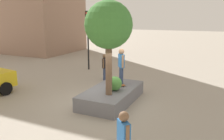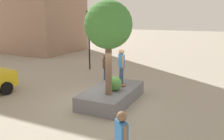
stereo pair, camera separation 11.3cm
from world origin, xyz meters
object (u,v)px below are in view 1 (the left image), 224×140
Objects in this scene: plaza_tree at (109,26)px; traffic_light_corner at (88,30)px; skateboard at (121,84)px; pedestrian_crossing at (124,138)px; planter_ledge at (112,95)px; passerby_with_bag at (105,65)px; skateboarder at (121,64)px.

plaza_tree is 7.95m from traffic_light_corner.
pedestrian_crossing is at bearing -156.97° from skateboard.
planter_ledge is at bearing -140.77° from traffic_light_corner.
passerby_with_bag is at bearing -131.63° from traffic_light_corner.
skateboarder is 3.49m from passerby_with_bag.
pedestrian_crossing is at bearing -156.97° from skateboarder.
pedestrian_crossing reaches higher than skateboard.
traffic_light_corner is (6.35, 4.74, -0.61)m from plaza_tree.
skateboard is (1.56, 0.06, -2.89)m from plaza_tree.
plaza_tree is 5.42m from passerby_with_bag.
passerby_with_bag is (2.60, 2.20, -0.76)m from skateboarder.
passerby_with_bag reaches higher than skateboard.
plaza_tree is 2.44m from skateboarder.
skateboarder is at bearing -135.72° from traffic_light_corner.
pedestrian_crossing is (-10.06, -6.92, -2.02)m from traffic_light_corner.
pedestrian_crossing is (-4.53, -2.40, 0.65)m from planter_ledge.
planter_ledge is at bearing 15.30° from plaza_tree.
traffic_light_corner is at bearing 34.50° from pedestrian_crossing.
plaza_tree is 2.34× the size of pedestrian_crossing.
skateboard is at bearing 0.00° from skateboarder.
skateboarder is at bearing -12.50° from planter_ledge.
skateboard is 1.02m from skateboarder.
skateboarder is 6.82m from traffic_light_corner.
plaza_tree is 2.37× the size of passerby_with_bag.
pedestrian_crossing is (-7.87, -4.44, 0.01)m from passerby_with_bag.
skateboarder is at bearing 23.03° from pedestrian_crossing.
plaza_tree reaches higher than skateboarder.
traffic_light_corner is at bearing 48.37° from passerby_with_bag.
planter_ledge is at bearing -148.51° from passerby_with_bag.
skateboard is at bearing -12.50° from planter_ledge.
plaza_tree reaches higher than traffic_light_corner.
skateboarder is (1.56, 0.06, -1.87)m from plaza_tree.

